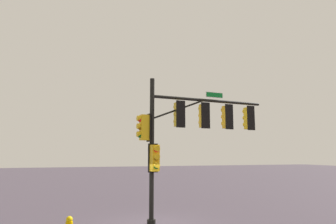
# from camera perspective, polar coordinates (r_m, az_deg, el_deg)

# --- Properties ---
(ground_plane) EXTENTS (120.00, 120.00, 0.00)m
(ground_plane) POSITION_cam_1_polar(r_m,az_deg,el_deg) (13.87, -3.08, -19.85)
(ground_plane) COLOR #463D48
(signal_pole_assembly) EXTENTS (6.51, 1.56, 6.25)m
(signal_pole_assembly) POSITION_cam_1_polar(r_m,az_deg,el_deg) (14.31, 3.82, -2.84)
(signal_pole_assembly) COLOR black
(signal_pole_assembly) RESTS_ON ground_plane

